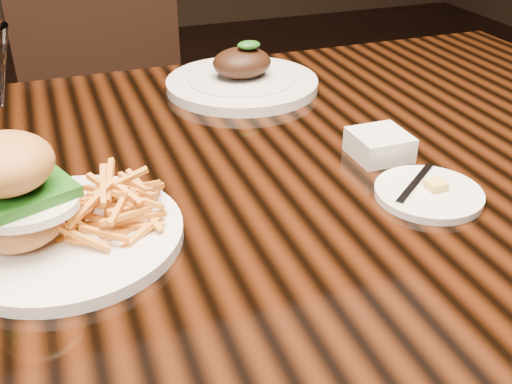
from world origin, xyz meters
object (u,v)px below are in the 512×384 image
object	(u,v)px
dining_table	(211,216)
burger_plate	(56,209)
far_dish	(242,79)
chair_far	(112,95)

from	to	relation	value
dining_table	burger_plate	bearing A→B (deg)	-150.58
dining_table	far_dish	bearing A→B (deg)	62.54
burger_plate	far_dish	size ratio (longest dim) A/B	0.93
far_dish	chair_far	world-z (taller)	chair_far
burger_plate	chair_far	bearing A→B (deg)	70.76
chair_far	far_dish	bearing A→B (deg)	-78.85
far_dish	chair_far	distance (m)	0.68
burger_plate	dining_table	bearing A→B (deg)	20.13
burger_plate	chair_far	size ratio (longest dim) A/B	0.27
burger_plate	chair_far	world-z (taller)	chair_far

